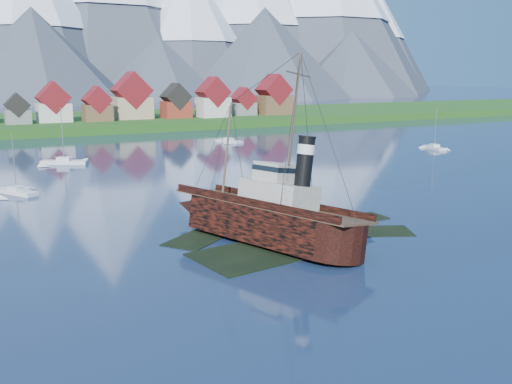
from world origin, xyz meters
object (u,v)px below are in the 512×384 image
tugboat_wreck (259,215)px  sailboat_d (434,148)px  sailboat_c (64,163)px  sailboat_e (229,142)px  sailboat_a (17,192)px

tugboat_wreck → sailboat_d: size_ratio=2.60×
sailboat_c → sailboat_e: 52.87m
tugboat_wreck → sailboat_d: bearing=14.0°
sailboat_a → sailboat_e: (61.56, 49.07, 0.00)m
sailboat_a → tugboat_wreck: bearing=-90.9°
tugboat_wreck → sailboat_a: tugboat_wreck is taller
tugboat_wreck → sailboat_d: tugboat_wreck is taller
sailboat_c → sailboat_e: bearing=-39.5°
sailboat_c → sailboat_d: 92.13m
sailboat_c → tugboat_wreck: bearing=-143.2°
tugboat_wreck → sailboat_e: bearing=48.0°
tugboat_wreck → sailboat_a: 47.35m
tugboat_wreck → sailboat_a: bearing=100.0°
sailboat_c → sailboat_e: sailboat_c is taller
sailboat_d → sailboat_e: size_ratio=1.05×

